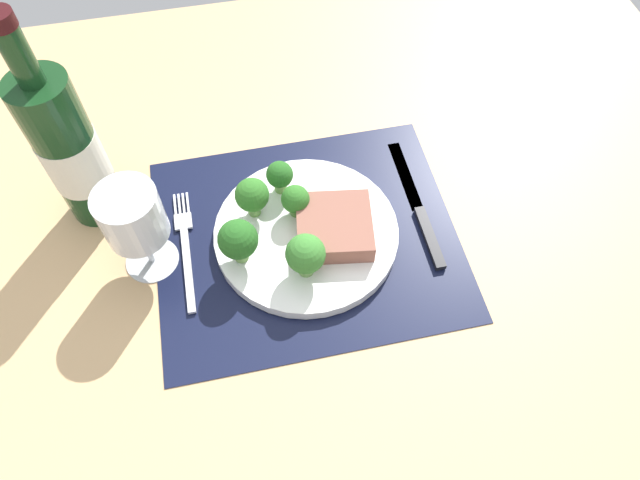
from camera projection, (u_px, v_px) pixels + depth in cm
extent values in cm
cube|color=tan|center=(307.00, 243.00, 80.05)|extent=(140.00, 110.00, 3.00)
cube|color=black|center=(306.00, 237.00, 78.66)|extent=(40.96, 34.97, 0.30)
cylinder|color=white|center=(306.00, 233.00, 77.87)|extent=(25.01, 25.01, 1.60)
cube|color=#8C5647|center=(334.00, 227.00, 75.68)|extent=(11.25, 11.16, 2.97)
cylinder|color=#6B994C|center=(241.00, 253.00, 73.92)|extent=(1.84, 1.84, 2.18)
sphere|color=#235B1E|center=(238.00, 239.00, 71.16)|extent=(5.15, 5.15, 5.15)
cylinder|color=#6B994C|center=(254.00, 208.00, 77.91)|extent=(1.70, 1.70, 2.03)
sphere|color=#2D6B23|center=(252.00, 195.00, 75.41)|extent=(4.60, 4.60, 4.60)
cylinder|color=#6B994C|center=(306.00, 267.00, 72.86)|extent=(2.00, 2.00, 2.09)
sphere|color=#387A2D|center=(305.00, 254.00, 70.17)|extent=(5.05, 5.05, 5.05)
cylinder|color=#6B994C|center=(281.00, 186.00, 80.22)|extent=(1.75, 1.75, 1.71)
sphere|color=#235B1E|center=(280.00, 174.00, 78.16)|extent=(3.74, 3.74, 3.74)
cylinder|color=#5B8942|center=(296.00, 209.00, 78.13)|extent=(1.71, 1.71, 1.46)
sphere|color=#2D6B23|center=(295.00, 199.00, 76.14)|extent=(3.85, 3.85, 3.85)
cube|color=silver|center=(188.00, 269.00, 75.44)|extent=(1.00, 13.00, 0.50)
cube|color=silver|center=(183.00, 222.00, 79.57)|extent=(2.40, 2.60, 0.40)
cube|color=silver|center=(175.00, 205.00, 81.12)|extent=(0.30, 3.60, 0.35)
cube|color=silver|center=(179.00, 204.00, 81.18)|extent=(0.30, 3.60, 0.35)
cube|color=silver|center=(184.00, 204.00, 81.25)|extent=(0.30, 3.60, 0.35)
cube|color=silver|center=(188.00, 203.00, 81.32)|extent=(0.30, 3.60, 0.35)
cube|color=black|center=(430.00, 237.00, 77.97)|extent=(1.40, 10.00, 0.80)
cube|color=silver|center=(405.00, 174.00, 84.27)|extent=(1.80, 13.00, 0.30)
cylinder|color=#143819|center=(71.00, 152.00, 72.15)|extent=(7.46, 7.46, 22.80)
cylinder|color=silver|center=(75.00, 158.00, 73.11)|extent=(7.61, 7.61, 7.98)
cylinder|color=#143819|center=(19.00, 56.00, 59.54)|extent=(2.93, 2.93, 7.19)
cylinder|color=silver|center=(152.00, 260.00, 76.64)|extent=(7.07, 7.07, 0.40)
cylinder|color=silver|center=(146.00, 246.00, 73.76)|extent=(0.80, 0.80, 6.44)
cylinder|color=silver|center=(131.00, 215.00, 68.01)|extent=(7.73, 7.73, 7.24)
cylinder|color=tan|center=(135.00, 224.00, 69.46)|extent=(6.80, 6.80, 3.79)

